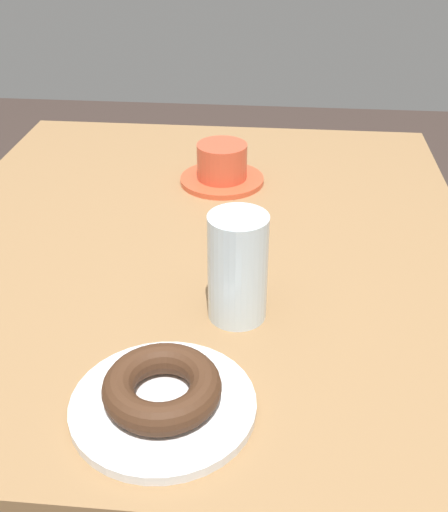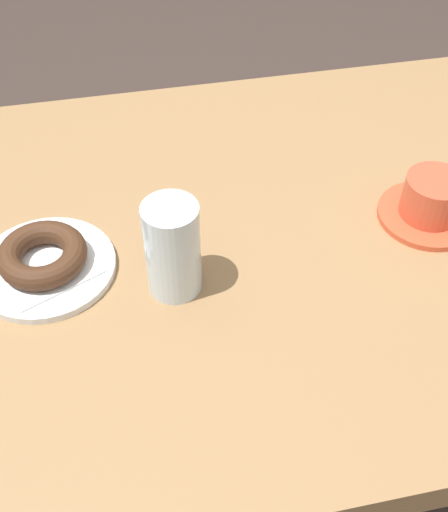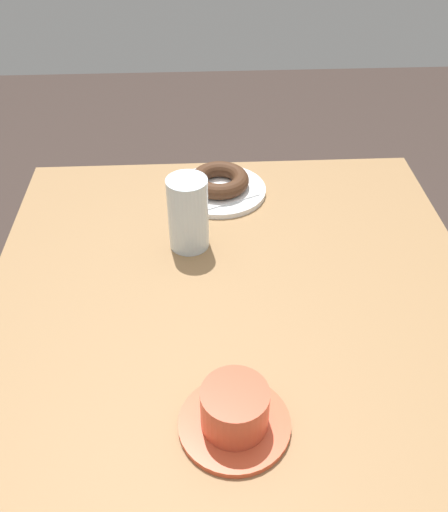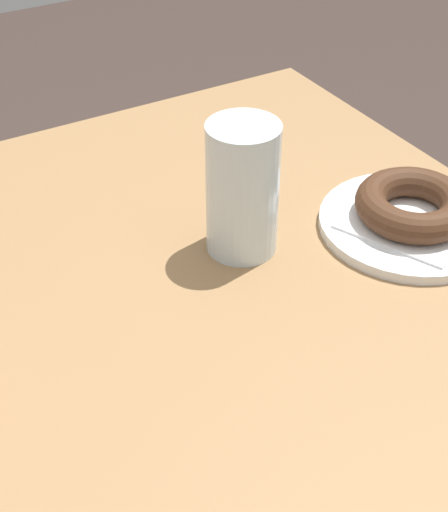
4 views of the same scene
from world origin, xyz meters
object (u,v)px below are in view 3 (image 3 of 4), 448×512
at_px(donut_chocolate_ring, 219,180).
at_px(coffee_cup, 235,412).
at_px(water_glass, 188,213).
at_px(plate_chocolate_ring, 220,190).

relative_size(donut_chocolate_ring, coffee_cup, 0.82).
bearing_deg(water_glass, donut_chocolate_ring, -20.34).
xyz_separation_m(donut_chocolate_ring, coffee_cup, (-0.56, 0.01, 0.00)).
bearing_deg(donut_chocolate_ring, water_glass, 159.66).
bearing_deg(donut_chocolate_ring, coffee_cup, 179.37).
relative_size(plate_chocolate_ring, donut_chocolate_ring, 1.58).
height_order(plate_chocolate_ring, donut_chocolate_ring, donut_chocolate_ring).
xyz_separation_m(water_glass, coffee_cup, (-0.39, -0.06, -0.04)).
bearing_deg(coffee_cup, plate_chocolate_ring, -0.63).
bearing_deg(plate_chocolate_ring, water_glass, 159.66).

